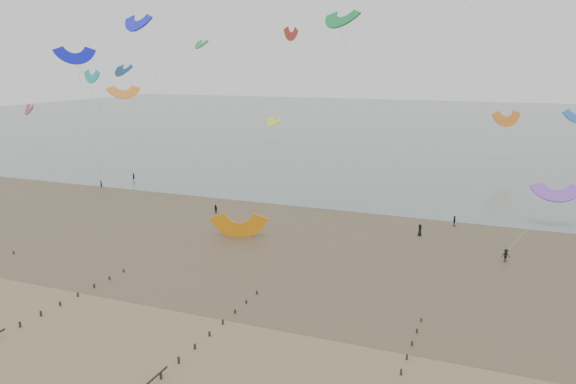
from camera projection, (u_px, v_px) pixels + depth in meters
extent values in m
plane|color=brown|center=(165.00, 336.00, 52.84)|extent=(500.00, 500.00, 0.00)
plane|color=#475654|center=(439.00, 124.00, 233.65)|extent=(500.00, 500.00, 0.00)
plane|color=#473A28|center=(297.00, 233.00, 84.48)|extent=(500.00, 500.00, 0.00)
ellipsoid|color=slate|center=(146.00, 244.00, 79.26)|extent=(23.60, 14.36, 0.01)
ellipsoid|color=slate|center=(380.00, 237.00, 82.83)|extent=(33.64, 18.32, 0.01)
ellipsoid|color=slate|center=(105.00, 202.00, 103.51)|extent=(26.95, 14.22, 0.01)
cube|color=black|center=(14.00, 253.00, 75.26)|extent=(0.16, 0.16, 0.45)
cube|color=black|center=(20.00, 325.00, 54.43)|extent=(0.16, 0.16, 0.62)
cube|color=black|center=(41.00, 314.00, 56.81)|extent=(0.16, 0.16, 0.59)
cube|color=black|center=(60.00, 304.00, 59.20)|extent=(0.16, 0.16, 0.57)
cube|color=black|center=(78.00, 295.00, 61.58)|extent=(0.16, 0.16, 0.54)
cube|color=black|center=(94.00, 286.00, 63.96)|extent=(0.16, 0.16, 0.51)
cube|color=black|center=(109.00, 278.00, 66.34)|extent=(0.16, 0.16, 0.48)
cube|color=black|center=(124.00, 271.00, 68.73)|extent=(0.16, 0.16, 0.45)
cube|color=black|center=(161.00, 376.00, 45.52)|extent=(0.16, 0.16, 0.65)
cube|color=black|center=(179.00, 361.00, 47.90)|extent=(0.16, 0.16, 0.62)
cube|color=black|center=(195.00, 347.00, 50.28)|extent=(0.16, 0.16, 0.59)
cube|color=black|center=(209.00, 334.00, 52.66)|extent=(0.16, 0.16, 0.57)
cube|color=black|center=(223.00, 322.00, 55.05)|extent=(0.16, 0.16, 0.54)
cube|color=black|center=(235.00, 312.00, 57.43)|extent=(0.16, 0.16, 0.51)
cube|color=black|center=(246.00, 302.00, 59.81)|extent=(0.16, 0.16, 0.48)
cube|color=black|center=(257.00, 293.00, 62.19)|extent=(0.16, 0.16, 0.45)
cube|color=black|center=(401.00, 372.00, 46.13)|extent=(0.16, 0.16, 0.57)
cube|color=black|center=(407.00, 357.00, 48.51)|extent=(0.16, 0.16, 0.54)
cube|color=black|center=(412.00, 344.00, 50.90)|extent=(0.16, 0.16, 0.51)
cube|color=black|center=(417.00, 331.00, 53.28)|extent=(0.16, 0.16, 0.48)
cube|color=black|center=(421.00, 320.00, 55.66)|extent=(0.16, 0.16, 0.45)
imported|color=black|center=(101.00, 184.00, 114.99)|extent=(0.64, 0.51, 1.52)
imported|color=black|center=(454.00, 221.00, 87.88)|extent=(0.52, 1.03, 1.68)
imported|color=black|center=(134.00, 177.00, 122.50)|extent=(0.61, 0.45, 1.55)
imported|color=black|center=(216.00, 209.00, 95.36)|extent=(0.89, 0.80, 1.51)
imported|color=black|center=(420.00, 230.00, 83.09)|extent=(0.70, 0.95, 1.76)
imported|color=black|center=(506.00, 256.00, 72.09)|extent=(1.30, 1.02, 1.76)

